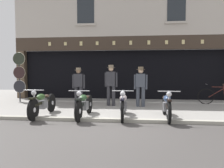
{
  "coord_description": "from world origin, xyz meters",
  "views": [
    {
      "loc": [
        0.57,
        -5.79,
        1.44
      ],
      "look_at": [
        -0.3,
        2.53,
        0.96
      ],
      "focal_mm": 33.15,
      "sensor_mm": 36.0,
      "label": 1
    }
  ],
  "objects": [
    {
      "name": "motorcycle_center_left",
      "position": [
        -0.98,
        0.6,
        0.42
      ],
      "size": [
        0.62,
        1.96,
        0.91
      ],
      "rotation": [
        0.0,
        0.0,
        3.12
      ],
      "color": "black",
      "rests_on": "ground"
    },
    {
      "name": "motorcycle_center_right",
      "position": [
        1.59,
        0.68,
        0.42
      ],
      "size": [
        0.62,
        1.96,
        0.91
      ],
      "rotation": [
        0.0,
        0.0,
        3.09
      ],
      "color": "black",
      "rests_on": "ground"
    },
    {
      "name": "salesman_left",
      "position": [
        -1.78,
        2.88,
        0.9
      ],
      "size": [
        0.56,
        0.32,
        1.63
      ],
      "rotation": [
        0.0,
        0.0,
        3.12
      ],
      "color": "#2D2D33",
      "rests_on": "ground"
    },
    {
      "name": "advert_board_near",
      "position": [
        2.44,
        5.4,
        1.71
      ],
      "size": [
        0.71,
        0.03,
        1.05
      ],
      "color": "beige"
    },
    {
      "name": "motorcycle_center",
      "position": [
        0.26,
        0.66,
        0.43
      ],
      "size": [
        0.62,
        1.96,
        0.92
      ],
      "rotation": [
        0.0,
        0.0,
        3.15
      ],
      "color": "black",
      "rests_on": "ground"
    },
    {
      "name": "shop_facade",
      "position": [
        0.0,
        7.02,
        1.68
      ],
      "size": [
        12.01,
        4.42,
        6.12
      ],
      "color": "black",
      "rests_on": "ground"
    },
    {
      "name": "salesman_right",
      "position": [
        0.87,
        2.87,
        0.92
      ],
      "size": [
        0.56,
        0.36,
        1.66
      ],
      "rotation": [
        0.0,
        0.0,
        3.02
      ],
      "color": "#3D424C",
      "rests_on": "ground"
    },
    {
      "name": "ground",
      "position": [
        0.0,
        -0.98,
        -0.04
      ],
      "size": [
        23.71,
        22.0,
        0.18
      ],
      "color": "gray"
    },
    {
      "name": "tyre_sign_pole",
      "position": [
        -4.92,
        3.67,
        1.39
      ],
      "size": [
        0.61,
        0.06,
        2.39
      ],
      "color": "#232328",
      "rests_on": "ground"
    },
    {
      "name": "advert_board_far",
      "position": [
        3.56,
        5.4,
        1.73
      ],
      "size": [
        0.83,
        0.03,
        1.04
      ],
      "color": "silver"
    },
    {
      "name": "shopkeeper_center",
      "position": [
        -0.38,
        2.95,
        0.97
      ],
      "size": [
        0.55,
        0.35,
        1.74
      ],
      "rotation": [
        0.0,
        0.0,
        2.99
      ],
      "color": "#2D2D33",
      "rests_on": "ground"
    },
    {
      "name": "leaning_bicycle",
      "position": [
        4.37,
        3.81,
        0.38
      ],
      "size": [
        1.76,
        0.53,
        0.95
      ],
      "rotation": [
        0.0,
        0.0,
        1.39
      ],
      "color": "black",
      "rests_on": "ground"
    },
    {
      "name": "motorcycle_left",
      "position": [
        -2.37,
        0.65,
        0.43
      ],
      "size": [
        0.62,
        2.09,
        0.93
      ],
      "rotation": [
        0.0,
        0.0,
        3.16
      ],
      "color": "black",
      "rests_on": "ground"
    }
  ]
}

